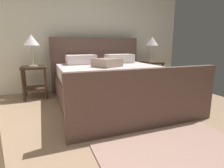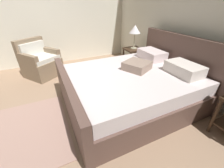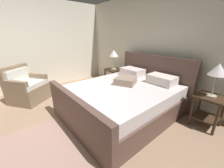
% 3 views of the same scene
% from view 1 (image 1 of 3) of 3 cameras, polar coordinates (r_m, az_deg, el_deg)
% --- Properties ---
extents(ground_plane, '(4.90, 5.94, 0.02)m').
position_cam_1_polar(ground_plane, '(1.70, 12.67, -24.05)').
color(ground_plane, '#9B7A5F').
extents(wall_back, '(5.02, 0.12, 2.59)m').
position_cam_1_polar(wall_back, '(4.25, -10.39, 16.06)').
color(wall_back, silver).
rests_on(wall_back, ground).
extents(bed, '(1.95, 2.25, 1.15)m').
position_cam_1_polar(bed, '(3.16, 0.38, 0.35)').
color(bed, brown).
rests_on(bed, ground).
extents(nightstand_right, '(0.44, 0.44, 0.60)m').
position_cam_1_polar(nightstand_right, '(4.46, 12.10, 4.29)').
color(nightstand_right, '#3B2719').
rests_on(nightstand_right, ground).
extents(table_lamp_right, '(0.28, 0.28, 0.58)m').
position_cam_1_polar(table_lamp_right, '(4.43, 12.48, 12.75)').
color(table_lamp_right, '#B7B293').
rests_on(table_lamp_right, nightstand_right).
extents(nightstand_left, '(0.44, 0.44, 0.60)m').
position_cam_1_polar(nightstand_left, '(3.74, -23.14, 2.12)').
color(nightstand_left, '#3B2719').
rests_on(nightstand_left, ground).
extents(table_lamp_left, '(0.28, 0.28, 0.58)m').
position_cam_1_polar(table_lamp_left, '(3.70, -24.00, 12.21)').
color(table_lamp_left, '#B7B293').
rests_on(table_lamp_left, nightstand_left).
extents(area_rug, '(1.49, 1.21, 0.01)m').
position_cam_1_polar(area_rug, '(1.83, 23.14, -21.39)').
color(area_rug, '#A47E70').
rests_on(area_rug, ground).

